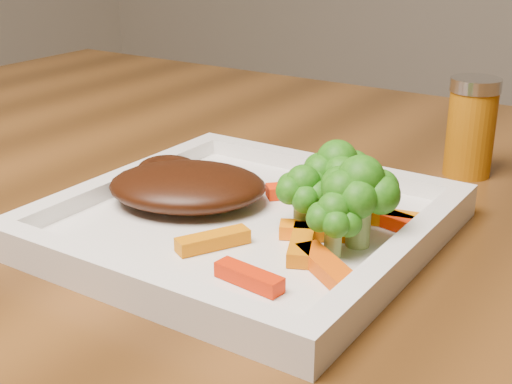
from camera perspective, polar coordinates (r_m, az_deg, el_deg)
The scene contains 15 objects.
plate at distance 0.54m, azimuth -0.88°, elevation -2.83°, with size 0.27×0.27×0.01m, color white.
steak at distance 0.57m, azimuth -5.51°, elevation 0.48°, with size 0.13×0.10×0.03m, color #361508.
broccoli_0 at distance 0.54m, azimuth 6.45°, elevation 1.33°, with size 0.06×0.06×0.07m, color #215C0F, non-canonical shape.
broccoli_1 at distance 0.49m, azimuth 8.29°, elevation -0.81°, with size 0.06×0.06×0.06m, color #225E0F, non-canonical shape.
broccoli_2 at distance 0.48m, azimuth 6.25°, elevation -1.92°, with size 0.04×0.04×0.06m, color #126C15, non-canonical shape.
broccoli_3 at distance 0.51m, azimuth 3.77°, elevation 0.09°, with size 0.05×0.05×0.06m, color #205B0F, non-canonical shape.
carrot_0 at distance 0.45m, azimuth -0.56°, elevation -6.82°, with size 0.05×0.01×0.01m, color red.
carrot_1 at distance 0.46m, azimuth 5.71°, elevation -6.04°, with size 0.06×0.02×0.01m, color #D24A03.
carrot_2 at distance 0.50m, azimuth -3.46°, elevation -3.88°, with size 0.05×0.01×0.01m, color #CF6E03.
carrot_3 at distance 0.54m, azimuth 11.52°, elevation -2.19°, with size 0.05×0.01×0.01m, color orange.
carrot_4 at distance 0.59m, azimuth 3.82°, elevation 0.22°, with size 0.06×0.02×0.01m, color #F02A03.
carrot_5 at distance 0.49m, azimuth 3.66°, elevation -4.18°, with size 0.06×0.01×0.01m, color #C86503.
carrot_6 at distance 0.51m, azimuth 5.36°, elevation -3.12°, with size 0.06×0.02×0.01m, color orange.
spice_shaker at distance 0.69m, azimuth 16.82°, elevation 4.97°, with size 0.04×0.04×0.09m, color #9D5908.
carrot_7 at distance 0.54m, azimuth 10.71°, elevation -2.18°, with size 0.05×0.01×0.01m, color #FF2D04.
Camera 1 is at (0.37, -0.45, 0.98)m, focal length 50.00 mm.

